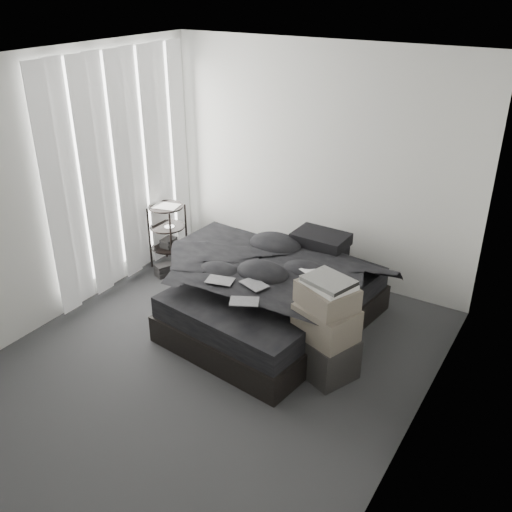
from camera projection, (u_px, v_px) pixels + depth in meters
The scene contains 24 objects.
floor at pixel (210, 363), 5.17m from camera, with size 3.60×4.20×0.01m, color #2F2F31.
ceiling at pixel (197, 65), 4.01m from camera, with size 3.60×4.20×0.01m, color white.
wall_back at pixel (319, 165), 6.19m from camera, with size 3.60×0.01×2.60m, color silver.
wall_left at pixel (52, 192), 5.44m from camera, with size 0.01×4.20×2.60m, color silver.
wall_right at pixel (425, 292), 3.75m from camera, with size 0.01×4.20×2.60m, color silver.
window_left at pixel (119, 163), 6.09m from camera, with size 0.02×2.00×2.30m, color white.
curtain_left at pixel (123, 170), 6.10m from camera, with size 0.06×2.12×2.48m, color white.
bed at pixel (275, 312), 5.70m from camera, with size 1.50×1.98×0.27m, color black.
mattress at pixel (275, 292), 5.59m from camera, with size 1.44×1.93×0.21m, color black.
duvet at pixel (273, 273), 5.46m from camera, with size 1.46×1.69×0.23m, color black.
pillow_lower at pixel (316, 248), 6.07m from camera, with size 0.60×0.40×0.13m, color black.
pillow_upper at pixel (321, 239), 5.96m from camera, with size 0.56×0.39×0.13m, color black.
laptop at pixel (311, 269), 5.26m from camera, with size 0.32×0.20×0.03m, color silver.
comic_a at pixel (220, 273), 5.20m from camera, with size 0.25×0.16×0.01m, color black.
comic_b at pixel (254, 277), 5.14m from camera, with size 0.25×0.16×0.01m, color black.
comic_c at pixel (244, 293), 4.87m from camera, with size 0.25×0.16×0.01m, color black.
side_stand at pixel (168, 236), 6.76m from camera, with size 0.41×0.41×0.75m, color black.
papers at pixel (166, 206), 6.58m from camera, with size 0.29×0.21×0.02m, color white.
floor_books at pixel (164, 270), 6.64m from camera, with size 0.14×0.20×0.14m, color black.
box_lower at pixel (324, 354), 4.99m from camera, with size 0.52×0.40×0.38m, color black.
box_mid at pixel (326, 322), 4.82m from camera, with size 0.48×0.38×0.29m, color #61584C.
box_upper at pixel (327, 296), 4.73m from camera, with size 0.46×0.37×0.20m, color #61584C.
art_book_white at pixel (329, 284), 4.67m from camera, with size 0.39×0.31×0.04m, color silver.
art_book_snake at pixel (329, 281), 4.64m from camera, with size 0.38×0.30×0.04m, color silver.
Camera 1 is at (2.55, -3.35, 3.19)m, focal length 40.00 mm.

